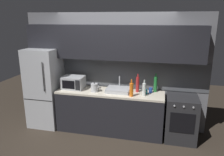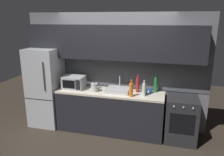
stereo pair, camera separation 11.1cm
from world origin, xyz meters
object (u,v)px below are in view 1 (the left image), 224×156
microwave (73,83)px  wine_bottle_clear (144,89)px  oven_range (181,118)px  kettle (94,88)px  mug_teal (146,92)px  refrigerator (45,88)px  mug_dark (97,86)px  wine_bottle_red (138,84)px  wine_bottle_green (155,84)px  wine_bottle_orange (131,90)px  mug_blue (151,90)px

microwave → wine_bottle_clear: (1.53, -0.11, -0.00)m
oven_range → wine_bottle_clear: (-0.75, -0.09, 0.58)m
oven_range → kettle: kettle is taller
mug_teal → refrigerator: bearing=-179.2°
mug_dark → wine_bottle_clear: bearing=-12.1°
wine_bottle_red → mug_dark: 0.89m
microwave → wine_bottle_clear: bearing=-4.0°
refrigerator → wine_bottle_green: size_ratio=4.52×
oven_range → wine_bottle_orange: wine_bottle_orange is taller
wine_bottle_clear → mug_teal: 0.15m
mug_teal → mug_blue: 0.13m
wine_bottle_green → wine_bottle_clear: (-0.20, -0.30, -0.03)m
refrigerator → wine_bottle_clear: refrigerator is taller
oven_range → microwave: microwave is taller
mug_dark → wine_bottle_orange: bearing=-21.6°
wine_bottle_clear → mug_blue: wine_bottle_clear is taller
wine_bottle_orange → mug_teal: 0.35m
kettle → wine_bottle_green: wine_bottle_green is taller
oven_range → wine_bottle_red: bearing=172.5°
wine_bottle_orange → wine_bottle_green: 0.59m
wine_bottle_clear → mug_teal: bearing=78.5°
wine_bottle_orange → wine_bottle_red: (0.08, 0.30, 0.02)m
microwave → wine_bottle_clear: wine_bottle_clear is taller
refrigerator → mug_blue: (2.33, 0.12, 0.08)m
mug_teal → wine_bottle_red: bearing=154.6°
kettle → mug_blue: size_ratio=1.97×
wine_bottle_clear → oven_range: bearing=6.7°
microwave → mug_teal: microwave is taller
wine_bottle_orange → mug_teal: wine_bottle_orange is taller
mug_dark → mug_teal: bearing=-5.4°
mug_teal → kettle: bearing=-173.9°
wine_bottle_green → mug_blue: bearing=-135.2°
microwave → kettle: bearing=-10.9°
wine_bottle_green → mug_dark: 1.25m
refrigerator → mug_teal: (2.24, 0.03, 0.07)m
oven_range → mug_dark: bearing=175.7°
wine_bottle_red → mug_dark: bearing=179.0°
refrigerator → oven_range: refrigerator is taller
wine_bottle_orange → mug_teal: bearing=39.7°
microwave → mug_teal: (1.56, 0.01, -0.09)m
wine_bottle_green → kettle: bearing=-166.7°
wine_bottle_orange → refrigerator: bearing=174.7°
wine_bottle_red → wine_bottle_orange: bearing=-105.2°
mug_teal → wine_bottle_green: bearing=44.8°
refrigerator → mug_teal: size_ratio=18.98×
wine_bottle_clear → mug_blue: bearing=61.3°
microwave → wine_bottle_green: wine_bottle_green is taller
mug_blue → kettle: bearing=-169.9°
microwave → refrigerator: bearing=-178.4°
kettle → wine_bottle_clear: wine_bottle_clear is taller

